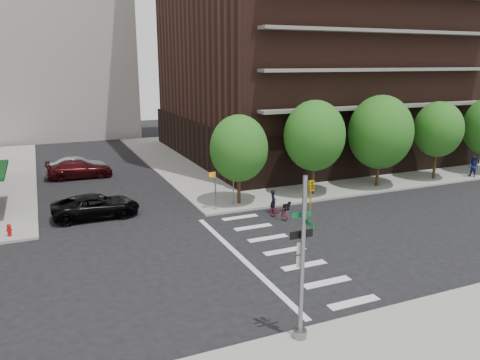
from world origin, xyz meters
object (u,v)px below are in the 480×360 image
Objects in this scene: fire_hydrant at (9,229)px; parked_car_black at (96,206)px; parked_car_maroon at (80,169)px; scooter at (279,212)px; pedestrian_far at (473,167)px; traffic_signal at (303,272)px; parked_car_silver at (78,166)px; dog_walker at (273,201)px.

fire_hydrant is 0.13× the size of parked_car_black.
parked_car_maroon reaches higher than scooter.
parked_car_maroon reaches higher than fire_hydrant.
pedestrian_far is at bearing -93.80° from parked_car_black.
parked_car_silver is at bearing 99.56° from traffic_signal.
traffic_signal is 1.25× the size of parked_car_silver.
parked_car_maroon is 3.31× the size of scooter.
traffic_signal is 1.10× the size of parked_car_maroon.
fire_hydrant is 35.90m from pedestrian_far.
parked_car_black is (5.00, 1.91, 0.21)m from fire_hydrant.
fire_hydrant is at bearing 161.75° from parked_car_maroon.
traffic_signal reaches higher than fire_hydrant.
pedestrian_far reaches higher than parked_car_silver.
scooter is 0.89× the size of pedestrian_far.
parked_car_black is 1.14× the size of parked_car_silver.
pedestrian_far reaches higher than scooter.
parked_car_maroon is 19.56m from scooter.
scooter is 1.03× the size of dog_walker.
scooter is (5.66, 12.34, -2.27)m from traffic_signal.
parked_car_silver is (5.00, 14.57, 0.24)m from fire_hydrant.
parked_car_maroon is at bearing 0.29° from parked_car_black.
parked_car_black is 30.97m from pedestrian_far.
traffic_signal is 29.22m from parked_car_maroon.
parked_car_black is at bearing 179.68° from parked_car_silver.
traffic_signal is at bearing 168.27° from dog_walker.
traffic_signal reaches higher than dog_walker.
pedestrian_far reaches higher than fire_hydrant.
parked_car_silver is at bearing -123.39° from pedestrian_far.
scooter is at bearing -114.21° from parked_car_black.
traffic_signal is at bearing -163.41° from parked_car_black.
pedestrian_far is (30.89, -13.72, 0.29)m from parked_car_maroon.
dog_walker is (10.90, -15.22, 0.01)m from parked_car_maroon.
parked_car_black is at bearing 82.96° from dog_walker.
scooter is 1.23m from dog_walker.
fire_hydrant is 0.40× the size of pedestrian_far.
scooter is at bearing -144.69° from parked_car_maroon.
parked_car_maroon is 1.15m from parked_car_silver.
parked_car_silver is (0.00, 1.15, -0.00)m from parked_car_maroon.
fire_hydrant is at bearing 95.32° from dog_walker.
pedestrian_far is at bearing -111.77° from parked_car_maroon.
parked_car_maroon reaches higher than parked_car_silver.
parked_car_maroon is at bearing 179.68° from parked_car_silver.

